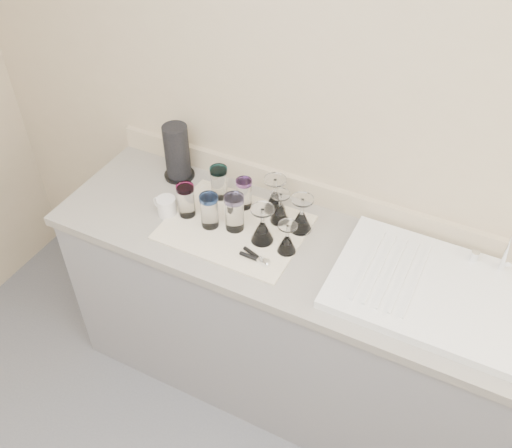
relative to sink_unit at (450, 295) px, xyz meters
The scene contains 17 objects.
room_envelope 1.47m from the sink_unit, 114.66° to the right, with size 3.54×3.50×2.52m.
counter_unit 0.72m from the sink_unit, behind, with size 2.06×0.62×0.90m.
sink_unit is the anchor object (origin of this frame).
dish_towel 0.85m from the sink_unit, behind, with size 0.55×0.42×0.01m, color white.
tumbler_cyan 1.01m from the sink_unit, behind, with size 0.07×0.07×0.15m.
tumbler_purple 0.89m from the sink_unit, behind, with size 0.07×0.07×0.13m.
tumbler_magenta 1.06m from the sink_unit, behind, with size 0.07×0.07×0.14m.
tumbler_blue 0.95m from the sink_unit, behind, with size 0.07×0.07×0.15m.
tumbler_lavender 0.85m from the sink_unit, behind, with size 0.08×0.08×0.16m.
goblet_back_left 0.72m from the sink_unit, behind, with size 0.08×0.08×0.14m.
goblet_back_right 0.62m from the sink_unit, behind, with size 0.09×0.09×0.16m.
goblet_front_left 0.72m from the sink_unit, behind, with size 0.09×0.09×0.16m.
goblet_front_right 0.61m from the sink_unit, behind, with size 0.07×0.07×0.13m.
goblet_extra 0.77m from the sink_unit, 168.70° to the left, with size 0.09×0.09×0.16m.
can_opener 0.71m from the sink_unit, 168.77° to the right, with size 0.13×0.06×0.02m.
white_mug 1.15m from the sink_unit, behind, with size 0.11×0.09×0.08m.
paper_towel_roll 1.25m from the sink_unit, behind, with size 0.14×0.14×0.25m.
Camera 1 is at (0.54, -0.28, 2.45)m, focal length 40.00 mm.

